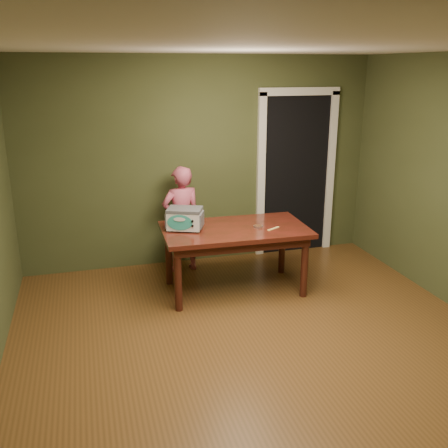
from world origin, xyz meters
name	(u,v)px	position (x,y,z in m)	size (l,w,h in m)	color
floor	(268,359)	(0.00, 0.00, 0.00)	(5.00, 5.00, 0.00)	brown
room_shell	(274,167)	(0.00, 0.00, 1.71)	(4.52, 5.02, 2.61)	#3F4826
doorway	(287,171)	(1.30, 2.78, 1.06)	(1.10, 0.66, 2.25)	black
dining_table	(235,236)	(0.13, 1.45, 0.65)	(1.63, 0.95, 0.75)	black
toy_oven	(185,218)	(-0.41, 1.53, 0.88)	(0.45, 0.38, 0.24)	#4C4F54
baking_pan	(258,226)	(0.38, 1.39, 0.76)	(0.10, 0.10, 0.02)	silver
spatula	(273,229)	(0.53, 1.29, 0.75)	(0.18, 0.03, 0.01)	#F0CD68
child	(182,219)	(-0.32, 2.20, 0.66)	(0.48, 0.32, 1.32)	#BE4E69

